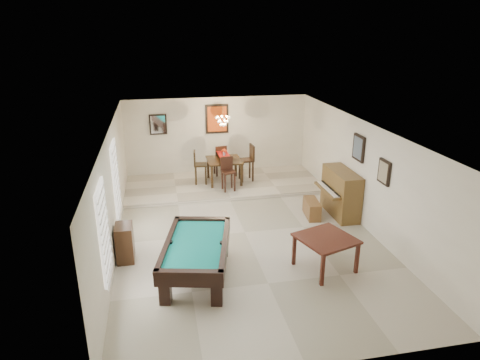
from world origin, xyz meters
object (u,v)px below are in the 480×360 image
object	(u,v)px
flower_vase	(224,152)
piano_bench	(312,208)
dining_chair_north	(220,160)
chandelier	(223,118)
dining_table	(224,169)
dining_chair_west	(201,167)
pool_table	(197,260)
upright_piano	(336,193)
apothecary_chest	(125,243)
dining_chair_south	(228,174)
square_table	(325,253)
dining_chair_east	(246,163)

from	to	relation	value
flower_vase	piano_bench	bearing A→B (deg)	-55.64
dining_chair_north	chandelier	world-z (taller)	chandelier
dining_table	dining_chair_west	size ratio (longest dim) A/B	1.00
pool_table	flower_vase	world-z (taller)	flower_vase
upright_piano	apothecary_chest	xyz separation A→B (m)	(-5.35, -1.34, -0.20)
upright_piano	piano_bench	distance (m)	0.75
piano_bench	dining_table	xyz separation A→B (m)	(-1.89, 2.76, 0.33)
dining_chair_south	piano_bench	bearing A→B (deg)	-54.40
dining_chair_south	dining_chair_north	world-z (taller)	dining_chair_north
square_table	dining_chair_north	world-z (taller)	dining_chair_north
square_table	apothecary_chest	world-z (taller)	apothecary_chest
pool_table	piano_bench	world-z (taller)	pool_table
square_table	dining_chair_south	xyz separation A→B (m)	(-1.24, 4.53, 0.26)
dining_chair_east	upright_piano	bearing A→B (deg)	28.82
flower_vase	chandelier	bearing A→B (deg)	-106.50
piano_bench	flower_vase	bearing A→B (deg)	124.36
piano_bench	apothecary_chest	distance (m)	4.90
dining_table	dining_chair_north	bearing A→B (deg)	92.32
dining_table	dining_chair_north	distance (m)	0.72
flower_vase	dining_chair_east	size ratio (longest dim) A/B	0.19
flower_vase	dining_chair_east	distance (m)	0.81
dining_chair_west	chandelier	size ratio (longest dim) A/B	1.73
piano_bench	dining_chair_west	xyz separation A→B (m)	(-2.63, 2.79, 0.42)
pool_table	dining_chair_north	xyz separation A→B (m)	(1.35, 5.77, 0.25)
piano_bench	chandelier	xyz separation A→B (m)	(-1.93, 2.63, 1.98)
dining_table	chandelier	bearing A→B (deg)	-106.50
square_table	dining_chair_north	distance (m)	6.12
pool_table	piano_bench	xyz separation A→B (m)	(3.27, 2.29, -0.15)
upright_piano	apothecary_chest	bearing A→B (deg)	-165.94
apothecary_chest	chandelier	world-z (taller)	chandelier
upright_piano	apothecary_chest	distance (m)	5.52
pool_table	piano_bench	size ratio (longest dim) A/B	2.78
dining_chair_south	dining_chair_east	bearing A→B (deg)	39.98
dining_chair_west	dining_chair_east	size ratio (longest dim) A/B	0.90
dining_table	dining_chair_west	bearing A→B (deg)	177.68
apothecary_chest	flower_vase	world-z (taller)	flower_vase
piano_bench	dining_chair_south	size ratio (longest dim) A/B	0.81
dining_chair_east	dining_table	bearing A→B (deg)	-92.63
pool_table	piano_bench	bearing A→B (deg)	47.89
square_table	apothecary_chest	bearing A→B (deg)	164.00
pool_table	dining_chair_west	bearing A→B (deg)	95.63
dining_chair_west	dining_chair_north	bearing A→B (deg)	-39.54
flower_vase	dining_chair_east	bearing A→B (deg)	1.81
dining_chair_west	dining_chair_east	xyz separation A→B (m)	(1.44, -0.01, 0.06)
dining_table	apothecary_chest	bearing A→B (deg)	-124.50
pool_table	apothecary_chest	xyz separation A→B (m)	(-1.44, 0.95, 0.03)
dining_table	chandelier	size ratio (longest dim) A/B	1.73
piano_bench	dining_chair_east	size ratio (longest dim) A/B	0.70
pool_table	dining_chair_north	bearing A→B (deg)	89.66
dining_chair_east	pool_table	bearing A→B (deg)	-26.74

